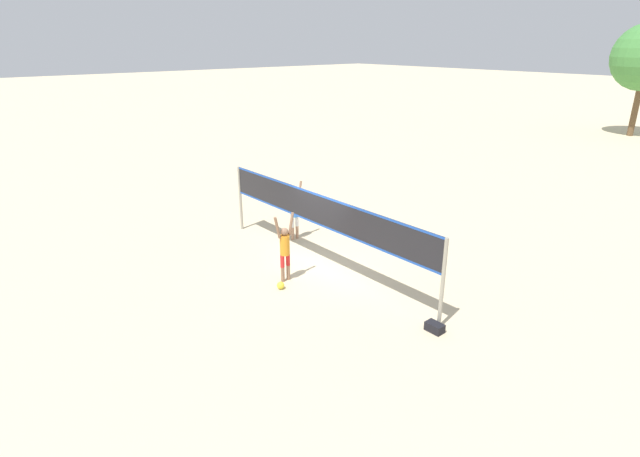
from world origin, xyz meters
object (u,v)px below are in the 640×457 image
gear_bag (435,327)px  player_blocker (294,210)px  volleyball_net (320,214)px  volleyball (281,285)px  player_spiker (285,247)px

gear_bag → player_blocker: bearing=171.0°
player_blocker → gear_bag: 7.07m
volleyball_net → volleyball: volleyball_net is taller
volleyball_net → player_blocker: volleyball_net is taller
player_spiker → volleyball: player_spiker is taller
player_spiker → player_blocker: bearing=47.5°
gear_bag → volleyball: bearing=-160.0°
volleyball → gear_bag: bearing=20.0°
player_spiker → volleyball: (0.33, -0.43, -0.95)m
volleyball_net → player_blocker: (-2.40, 0.88, -0.67)m
volleyball_net → player_blocker: 2.64m
player_blocker → player_spiker: bearing=47.5°
gear_bag → player_spiker: bearing=-166.3°
player_spiker → volleyball: 1.10m
player_blocker → volleyball: size_ratio=9.60×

